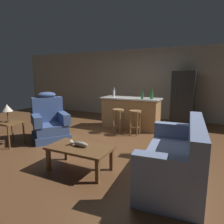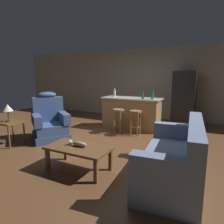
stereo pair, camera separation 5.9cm
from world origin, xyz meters
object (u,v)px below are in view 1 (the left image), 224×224
object	(u,v)px
fish_figurine	(79,144)
table_lamp	(7,109)
recliner_near_lamp	(50,123)
bar_stool_right	(135,118)
couch	(177,158)
bar_stool_left	(118,116)
end_table	(10,126)
bottle_short_amber	(152,95)
kitchen_island	(131,113)
bottle_tall_green	(142,96)
bottle_wine_dark	(114,93)
refrigerator	(183,98)
coffee_table	(80,150)

from	to	relation	value
fish_figurine	table_lamp	world-z (taller)	table_lamp
recliner_near_lamp	bar_stool_right	size ratio (longest dim) A/B	1.76
recliner_near_lamp	couch	bearing A→B (deg)	24.70
bar_stool_left	bar_stool_right	xyz separation A→B (m)	(0.51, 0.00, 0.00)
end_table	bar_stool_right	distance (m)	3.12
end_table	bottle_short_amber	distance (m)	3.74
kitchen_island	bar_stool_right	bearing A→B (deg)	-59.40
bottle_tall_green	bottle_wine_dark	bearing A→B (deg)	164.81
kitchen_island	refrigerator	world-z (taller)	refrigerator
couch	end_table	size ratio (longest dim) A/B	3.52
couch	table_lamp	size ratio (longest dim) A/B	4.80
recliner_near_lamp	bottle_short_amber	size ratio (longest dim) A/B	3.93
coffee_table	kitchen_island	xyz separation A→B (m)	(-0.24, 3.03, 0.11)
coffee_table	bar_stool_left	size ratio (longest dim) A/B	1.62
couch	end_table	distance (m)	3.74
end_table	couch	bearing A→B (deg)	1.54
end_table	refrigerator	distance (m)	5.15
end_table	table_lamp	distance (m)	0.41
end_table	table_lamp	size ratio (longest dim) A/B	1.37
bar_stool_left	recliner_near_lamp	bearing A→B (deg)	-135.43
couch	bottle_short_amber	bearing A→B (deg)	-71.29
recliner_near_lamp	bottle_tall_green	distance (m)	2.63
recliner_near_lamp	bottle_tall_green	size ratio (longest dim) A/B	4.70
couch	kitchen_island	bearing A→B (deg)	-60.96
recliner_near_lamp	end_table	world-z (taller)	recliner_near_lamp
refrigerator	bottle_tall_green	xyz separation A→B (m)	(-0.94, -1.44, 0.17)
refrigerator	end_table	bearing A→B (deg)	-130.37
kitchen_island	bottle_short_amber	distance (m)	0.90
bottle_wine_dark	bar_stool_right	bearing A→B (deg)	-34.85
fish_figurine	bottle_short_amber	bearing A→B (deg)	81.02
recliner_near_lamp	bar_stool_right	world-z (taller)	recliner_near_lamp
coffee_table	bottle_wine_dark	xyz separation A→B (m)	(-0.83, 3.07, 0.70)
coffee_table	recliner_near_lamp	xyz separation A→B (m)	(-1.71, 1.09, 0.06)
bottle_tall_green	bottle_short_amber	distance (m)	0.27
coffee_table	table_lamp	world-z (taller)	table_lamp
bar_stool_right	table_lamp	bearing A→B (deg)	-138.24
couch	bar_stool_left	size ratio (longest dim) A/B	2.90
fish_figurine	bottle_wine_dark	size ratio (longest dim) A/B	1.17
coffee_table	kitchen_island	distance (m)	3.04
bottle_tall_green	coffee_table	bearing A→B (deg)	-93.91
end_table	bar_stool_left	xyz separation A→B (m)	(1.81, 2.08, 0.01)
bottle_tall_green	refrigerator	bearing A→B (deg)	56.79
bottle_tall_green	couch	bearing A→B (deg)	-60.40
bar_stool_left	bottle_wine_dark	world-z (taller)	bottle_wine_dark
fish_figurine	kitchen_island	bearing A→B (deg)	94.11
coffee_table	bottle_short_amber	bearing A→B (deg)	81.48
end_table	bar_stool_right	size ratio (longest dim) A/B	0.82
bar_stool_right	bottle_wine_dark	size ratio (longest dim) A/B	2.35
coffee_table	end_table	world-z (taller)	end_table
table_lamp	bottle_wine_dark	world-z (taller)	bottle_wine_dark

